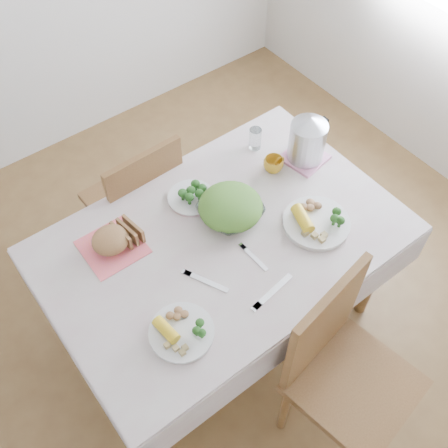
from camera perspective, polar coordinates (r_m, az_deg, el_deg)
floor at (r=2.86m, az=-0.08°, el=-10.50°), size 3.60×3.60×0.00m
dining_table at (r=2.53m, az=-0.09°, el=-6.65°), size 1.40×0.90×0.75m
tablecloth at (r=2.22m, az=-0.10°, el=-1.58°), size 1.50×1.00×0.01m
chair_near at (r=2.28m, az=13.92°, el=-16.87°), size 0.52×0.52×0.99m
chair_far at (r=2.78m, az=-9.94°, el=2.77°), size 0.43×0.43×0.93m
salad_bowl at (r=2.26m, az=0.70°, el=1.37°), size 0.28×0.28×0.06m
dinner_plate_left at (r=1.98m, az=-4.64°, el=-11.67°), size 0.30×0.30×0.02m
dinner_plate_right at (r=2.28m, az=10.00°, el=0.10°), size 0.41×0.41×0.02m
broccoli_plate at (r=2.34m, az=-3.57°, el=2.86°), size 0.27×0.27×0.02m
napkin at (r=2.23m, az=-12.04°, el=-2.46°), size 0.24×0.24×0.00m
bread_loaf at (r=2.19m, az=-12.29°, el=-1.61°), size 0.16×0.15×0.09m
yellow_mug at (r=2.45m, az=5.39°, el=6.46°), size 0.10×0.10×0.07m
glass_tumbler at (r=2.53m, az=3.42°, el=9.40°), size 0.07×0.07×0.11m
pink_tray at (r=2.54m, az=8.74°, el=7.17°), size 0.21×0.21×0.01m
electric_kettle at (r=2.46m, az=9.06°, el=9.02°), size 0.20×0.20×0.24m
fork_left at (r=2.09m, az=-1.97°, el=-6.24°), size 0.11×0.19×0.00m
fork_right at (r=2.16m, az=3.28°, el=-3.65°), size 0.02×0.16×0.00m
knife at (r=2.08m, az=5.34°, el=-7.32°), size 0.22×0.05×0.00m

